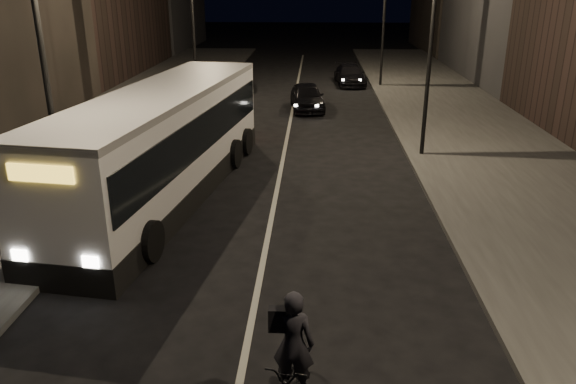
# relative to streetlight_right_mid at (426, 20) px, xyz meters

# --- Properties ---
(ground) EXTENTS (180.00, 180.00, 0.00)m
(ground) POSITION_rel_streetlight_right_mid_xyz_m (-5.33, -12.00, -5.36)
(ground) COLOR black
(ground) RESTS_ON ground
(sidewalk_right) EXTENTS (7.00, 70.00, 0.16)m
(sidewalk_right) POSITION_rel_streetlight_right_mid_xyz_m (3.17, 2.00, -5.28)
(sidewalk_right) COLOR #373634
(sidewalk_right) RESTS_ON ground
(sidewalk_left) EXTENTS (7.00, 70.00, 0.16)m
(sidewalk_left) POSITION_rel_streetlight_right_mid_xyz_m (-13.83, 2.00, -5.28)
(sidewalk_left) COLOR #373634
(sidewalk_left) RESTS_ON ground
(streetlight_right_mid) EXTENTS (1.20, 0.44, 8.12)m
(streetlight_right_mid) POSITION_rel_streetlight_right_mid_xyz_m (0.00, 0.00, 0.00)
(streetlight_right_mid) COLOR black
(streetlight_right_mid) RESTS_ON sidewalk_right
(streetlight_right_far) EXTENTS (1.20, 0.44, 8.12)m
(streetlight_right_far) POSITION_rel_streetlight_right_mid_xyz_m (0.00, 16.00, 0.00)
(streetlight_right_far) COLOR black
(streetlight_right_far) RESTS_ON sidewalk_right
(streetlight_left_near) EXTENTS (1.20, 0.44, 8.12)m
(streetlight_left_near) POSITION_rel_streetlight_right_mid_xyz_m (-10.66, -8.00, 0.00)
(streetlight_left_near) COLOR black
(streetlight_left_near) RESTS_ON sidewalk_left
(streetlight_left_far) EXTENTS (1.20, 0.44, 8.12)m
(streetlight_left_far) POSITION_rel_streetlight_right_mid_xyz_m (-10.66, 10.00, 0.00)
(streetlight_left_far) COLOR black
(streetlight_left_far) RESTS_ON sidewalk_left
(city_bus) EXTENTS (4.48, 13.26, 3.51)m
(city_bus) POSITION_rel_streetlight_right_mid_xyz_m (-8.93, -4.69, -3.45)
(city_bus) COLOR white
(city_bus) RESTS_ON ground
(cyclist_on_bicycle) EXTENTS (1.05, 2.06, 2.27)m
(cyclist_on_bicycle) POSITION_rel_streetlight_right_mid_xyz_m (-4.35, -14.42, -4.61)
(cyclist_on_bicycle) COLOR black
(cyclist_on_bicycle) RESTS_ON ground
(car_near) EXTENTS (2.15, 4.42, 1.45)m
(car_near) POSITION_rel_streetlight_right_mid_xyz_m (-4.53, 8.74, -4.64)
(car_near) COLOR black
(car_near) RESTS_ON ground
(car_mid) EXTENTS (1.74, 3.85, 1.23)m
(car_mid) POSITION_rel_streetlight_right_mid_xyz_m (-8.93, 14.73, -4.75)
(car_mid) COLOR #3B3C3E
(car_mid) RESTS_ON ground
(car_far) EXTENTS (2.20, 4.65, 1.31)m
(car_far) POSITION_rel_streetlight_right_mid_xyz_m (-1.73, 16.90, -4.71)
(car_far) COLOR black
(car_far) RESTS_ON ground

